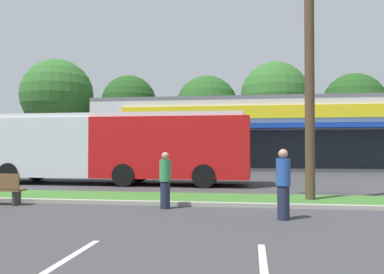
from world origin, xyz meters
The scene contains 13 objects.
grass_median centered at (0.00, 14.00, 0.06)m, with size 56.00×2.20×0.12m, color #386B28.
curb_lip centered at (0.00, 12.78, 0.06)m, with size 56.00×0.24×0.12m, color #99968C.
storefront_building centered at (1.57, 35.72, 2.71)m, with size 25.30×12.79×5.41m.
tree_far_left centered at (-20.89, 44.37, 7.56)m, with size 8.14×8.14×11.64m.
tree_left centered at (-12.74, 45.43, 6.66)m, with size 6.21×6.21×9.78m.
tree_mid_left centered at (-3.93, 46.38, 6.19)m, with size 7.00×7.00×9.70m.
tree_mid centered at (3.53, 45.09, 7.13)m, with size 7.27×7.27×10.77m.
tree_mid_right centered at (11.99, 46.52, 6.18)m, with size 6.78×6.78×9.58m.
utility_pole centered at (2.67, 13.89, 5.50)m, with size 3.03×2.40×10.30m.
city_bus centered at (-5.42, 19.11, 1.77)m, with size 12.83×2.78×3.25m.
car_2 centered at (-5.75, 25.66, 0.73)m, with size 4.22×1.90×1.39m.
pedestrian_near_bench centered at (-1.40, 12.16, 0.80)m, with size 0.32×0.32×1.60m.
pedestrian_by_pole centered at (1.77, 10.88, 0.85)m, with size 0.34×0.34×1.70m.
Camera 1 is at (1.00, 0.90, 1.78)m, focal length 38.00 mm.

